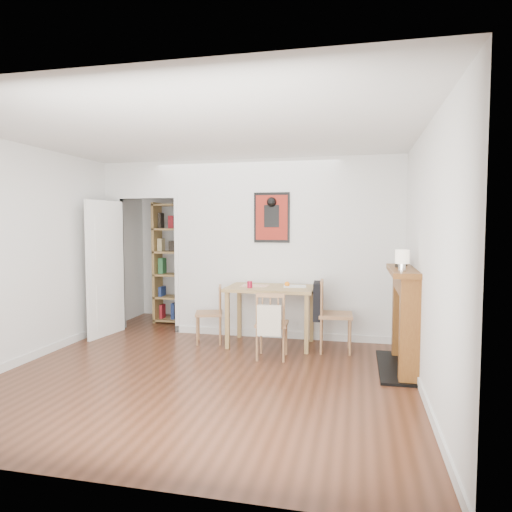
% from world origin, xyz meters
% --- Properties ---
extents(ground, '(5.20, 5.20, 0.00)m').
position_xyz_m(ground, '(0.00, 0.00, 0.00)').
color(ground, '#512A1A').
rests_on(ground, ground).
extents(room_shell, '(5.20, 5.20, 5.20)m').
position_xyz_m(room_shell, '(0.10, 1.34, 1.30)').
color(room_shell, silver).
rests_on(room_shell, ground).
extents(dining_table, '(1.18, 0.75, 0.81)m').
position_xyz_m(dining_table, '(0.47, 0.93, 0.71)').
color(dining_table, '#9E7B4A').
rests_on(dining_table, ground).
extents(chair_left, '(0.50, 0.50, 0.81)m').
position_xyz_m(chair_left, '(-0.40, 0.87, 0.40)').
color(chair_left, '#996847').
rests_on(chair_left, ground).
extents(chair_right, '(0.55, 0.49, 0.93)m').
position_xyz_m(chair_right, '(1.33, 0.81, 0.48)').
color(chair_right, '#996847').
rests_on(chair_right, ground).
extents(chair_front, '(0.44, 0.49, 0.83)m').
position_xyz_m(chair_front, '(0.60, 0.33, 0.42)').
color(chair_front, '#996847').
rests_on(chair_front, ground).
extents(bookshelf, '(0.85, 0.34, 2.02)m').
position_xyz_m(bookshelf, '(-1.30, 2.01, 0.99)').
color(bookshelf, '#9E7B4A').
rests_on(bookshelf, ground).
extents(fireplace, '(0.45, 1.25, 1.16)m').
position_xyz_m(fireplace, '(2.16, 0.25, 0.62)').
color(fireplace, brown).
rests_on(fireplace, ground).
extents(red_glass, '(0.07, 0.07, 0.09)m').
position_xyz_m(red_glass, '(0.21, 0.77, 0.85)').
color(red_glass, maroon).
rests_on(red_glass, dining_table).
extents(orange_fruit, '(0.07, 0.07, 0.07)m').
position_xyz_m(orange_fruit, '(0.68, 0.97, 0.84)').
color(orange_fruit, orange).
rests_on(orange_fruit, dining_table).
extents(placemat, '(0.37, 0.28, 0.00)m').
position_xyz_m(placemat, '(0.23, 0.98, 0.81)').
color(placemat, beige).
rests_on(placemat, dining_table).
extents(notebook, '(0.33, 0.26, 0.02)m').
position_xyz_m(notebook, '(0.78, 1.00, 0.81)').
color(notebook, silver).
rests_on(notebook, dining_table).
extents(mantel_lamp, '(0.15, 0.15, 0.23)m').
position_xyz_m(mantel_lamp, '(2.07, -0.12, 1.30)').
color(mantel_lamp, silver).
rests_on(mantel_lamp, fireplace).
extents(ceramic_jar_a, '(0.10, 0.10, 0.11)m').
position_xyz_m(ceramic_jar_a, '(2.08, 0.36, 1.22)').
color(ceramic_jar_a, black).
rests_on(ceramic_jar_a, fireplace).
extents(ceramic_jar_b, '(0.08, 0.08, 0.11)m').
position_xyz_m(ceramic_jar_b, '(2.15, 0.54, 1.21)').
color(ceramic_jar_b, black).
rests_on(ceramic_jar_b, fireplace).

